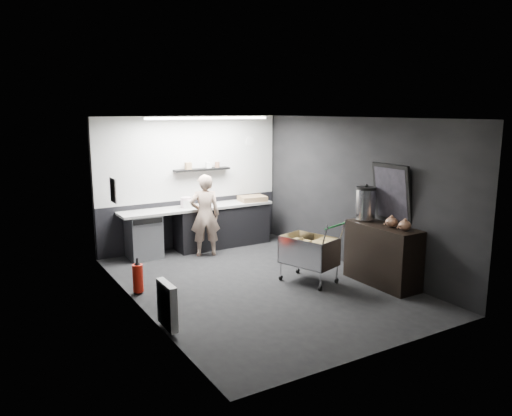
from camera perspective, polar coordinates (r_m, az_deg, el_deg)
floor at (r=8.33m, az=0.40°, el=-8.66°), size 5.50×5.50×0.00m
ceiling at (r=7.83m, az=0.43°, el=10.26°), size 5.50×5.50×0.00m
wall_back at (r=10.39m, az=-7.47°, el=2.92°), size 5.50×0.00×5.50m
wall_front at (r=5.85m, az=14.53°, el=-3.81°), size 5.50×0.00×5.50m
wall_left at (r=7.16m, az=-13.41°, el=-1.03°), size 0.00×5.50×5.50m
wall_right at (r=9.15m, az=11.20°, el=1.68°), size 0.00×5.50×5.50m
kitchen_wall_panel at (r=10.31m, az=-7.50°, el=5.66°), size 3.95×0.02×1.70m
dado_panel at (r=10.53m, az=-7.31°, el=-1.68°), size 3.95×0.02×1.00m
floating_shelf at (r=10.32m, az=-6.20°, el=4.40°), size 1.20×0.22×0.04m
wall_clock at (r=10.91m, az=-0.69°, el=7.63°), size 0.20×0.03×0.20m
poster at (r=8.36m, az=-16.03°, el=1.97°), size 0.02×0.30×0.40m
poster_red_band at (r=8.35m, az=-16.03°, el=2.44°), size 0.02×0.22×0.10m
radiator at (r=6.65m, az=-10.13°, el=-10.86°), size 0.10×0.50×0.60m
ceiling_strip at (r=9.46m, az=-5.47°, el=10.19°), size 2.40×0.20×0.04m
prep_counter at (r=10.31m, az=-5.92°, el=-2.16°), size 3.20×0.61×0.90m
person at (r=9.76m, az=-5.85°, el=-0.83°), size 0.68×0.55×1.61m
shopping_cart at (r=8.32m, az=6.05°, el=-5.13°), size 0.84×1.12×1.05m
sideboard at (r=8.44m, az=14.18°, el=-4.31°), size 0.56×1.32×1.97m
fire_extinguisher at (r=8.05m, az=-13.35°, el=-7.70°), size 0.16×0.16×0.54m
cardboard_box at (r=10.68m, az=-0.41°, el=1.09°), size 0.59×0.48×0.11m
pink_tub at (r=10.05m, az=-8.00°, el=0.63°), size 0.21×0.21×0.21m
white_container at (r=10.01m, az=-7.79°, el=0.46°), size 0.22×0.19×0.16m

